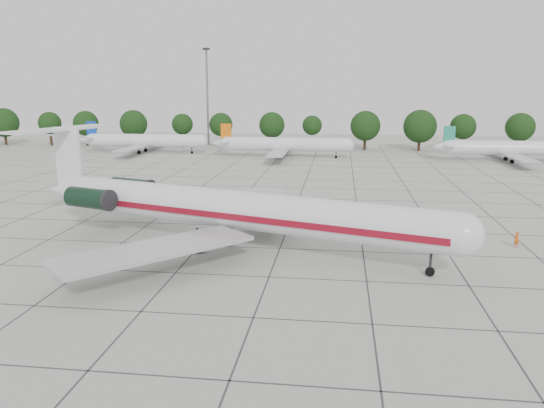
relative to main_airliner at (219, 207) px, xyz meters
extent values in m
plane|color=#AFAFA7|center=(6.05, -0.27, -3.91)|extent=(260.00, 260.00, 0.00)
cube|color=#383838|center=(6.05, 14.73, -3.90)|extent=(170.00, 170.00, 0.02)
cylinder|color=silver|center=(2.49, -0.82, -0.04)|extent=(38.97, 15.87, 3.65)
sphere|color=silver|center=(21.41, -7.02, -0.04)|extent=(3.65, 3.65, 3.65)
cone|color=silver|center=(-19.05, 6.25, -0.04)|extent=(6.39, 5.19, 3.65)
cube|color=maroon|center=(3.07, 0.94, -0.31)|extent=(36.80, 12.12, 0.61)
cube|color=maroon|center=(1.92, -2.57, -0.31)|extent=(36.80, 12.12, 0.61)
cube|color=#B7BABC|center=(2.97, 9.50, -1.53)|extent=(7.03, 17.08, 0.33)
cube|color=#B7BABC|center=(-3.24, -9.41, -1.53)|extent=(15.06, 15.58, 0.33)
cube|color=black|center=(-11.97, 6.54, 0.30)|extent=(2.76, 2.12, 0.28)
cylinder|color=black|center=(-11.73, 7.28, 0.30)|extent=(5.70, 3.65, 2.10)
cube|color=black|center=(-13.52, 1.82, 0.30)|extent=(2.76, 2.12, 0.28)
cylinder|color=black|center=(-13.76, 1.08, 0.30)|extent=(5.70, 3.65, 2.10)
cube|color=silver|center=(-18.53, 6.08, 3.84)|extent=(3.46, 1.40, 6.64)
cube|color=silver|center=(-19.26, 6.32, 6.93)|extent=(7.29, 13.65, 0.24)
cylinder|color=black|center=(19.31, -6.33, -2.86)|extent=(0.28, 0.28, 2.10)
cylinder|color=black|center=(19.31, -6.33, -3.52)|extent=(0.83, 0.54, 0.77)
cylinder|color=black|center=(0.23, 2.95, -2.47)|extent=(0.33, 0.33, 1.99)
cylinder|color=black|center=(0.23, 2.95, -3.35)|extent=(1.26, 0.98, 1.11)
cylinder|color=black|center=(-1.56, -2.52, -2.47)|extent=(0.33, 0.33, 1.99)
cylinder|color=black|center=(-1.56, -2.52, -3.35)|extent=(1.26, 0.98, 1.11)
imported|color=#DC590C|center=(29.02, 3.14, -3.12)|extent=(0.68, 0.58, 1.56)
cylinder|color=silver|center=(-34.30, 72.04, -0.91)|extent=(27.20, 3.00, 3.00)
cube|color=#B7BABC|center=(-35.30, 72.04, -2.11)|extent=(3.50, 27.20, 0.25)
cube|color=#0C39A3|center=(-47.74, 72.04, 1.69)|extent=(2.40, 0.25, 3.60)
cylinder|color=black|center=(-35.30, 74.24, -3.51)|extent=(0.80, 0.45, 0.80)
cylinder|color=black|center=(-35.30, 69.84, -3.51)|extent=(0.80, 0.45, 0.80)
cylinder|color=silver|center=(-0.40, 67.77, -0.91)|extent=(27.20, 3.00, 3.00)
cube|color=#B7BABC|center=(-1.40, 67.77, -2.11)|extent=(3.50, 27.20, 0.25)
cube|color=orange|center=(-13.84, 67.77, 1.69)|extent=(2.40, 0.25, 3.60)
cylinder|color=black|center=(-1.40, 69.97, -3.51)|extent=(0.80, 0.45, 0.80)
cylinder|color=black|center=(-1.40, 65.57, -3.51)|extent=(0.80, 0.45, 0.80)
cylinder|color=silver|center=(47.83, 66.37, -0.91)|extent=(27.20, 3.00, 3.00)
cube|color=#B7BABC|center=(46.83, 66.37, -2.11)|extent=(3.50, 27.20, 0.25)
cube|color=#1D8367|center=(34.39, 66.37, 1.69)|extent=(2.40, 0.25, 3.60)
cylinder|color=black|center=(46.83, 68.57, -3.51)|extent=(0.80, 0.45, 0.80)
cylinder|color=black|center=(46.83, 64.17, -3.51)|extent=(0.80, 0.45, 0.80)
cylinder|color=#332114|center=(-78.78, 84.73, -2.66)|extent=(0.70, 0.70, 2.50)
sphere|color=black|center=(-78.78, 84.73, 2.09)|extent=(7.79, 7.79, 7.79)
cylinder|color=#332114|center=(-65.59, 84.73, -2.66)|extent=(0.70, 0.70, 2.50)
sphere|color=black|center=(-65.59, 84.73, 2.09)|extent=(5.94, 5.94, 5.94)
cylinder|color=#332114|center=(-55.40, 84.73, -2.66)|extent=(0.70, 0.70, 2.50)
sphere|color=black|center=(-55.40, 84.73, 2.09)|extent=(6.57, 6.57, 6.57)
cylinder|color=#332114|center=(-42.21, 84.73, -2.66)|extent=(0.70, 0.70, 2.50)
sphere|color=black|center=(-42.21, 84.73, 2.09)|extent=(7.15, 7.15, 7.15)
cylinder|color=#332114|center=(-29.02, 84.73, -2.66)|extent=(0.70, 0.70, 2.50)
sphere|color=black|center=(-29.02, 84.73, 2.09)|extent=(5.43, 5.43, 5.43)
cylinder|color=#332114|center=(-18.83, 84.73, -2.66)|extent=(0.70, 0.70, 2.50)
sphere|color=black|center=(-18.83, 84.73, 2.09)|extent=(5.99, 5.99, 5.99)
cylinder|color=#332114|center=(-5.64, 84.73, -2.66)|extent=(0.70, 0.70, 2.50)
sphere|color=black|center=(-5.64, 84.73, 2.09)|extent=(6.50, 6.50, 6.50)
cylinder|color=#332114|center=(4.55, 84.73, -2.66)|extent=(0.70, 0.70, 2.50)
sphere|color=black|center=(4.55, 84.73, 2.09)|extent=(4.93, 4.93, 4.93)
cylinder|color=#332114|center=(17.74, 84.73, -2.66)|extent=(0.70, 0.70, 2.50)
sphere|color=black|center=(17.74, 84.73, 2.09)|extent=(7.40, 7.40, 7.40)
cylinder|color=#332114|center=(30.93, 84.73, -2.66)|extent=(0.70, 0.70, 2.50)
sphere|color=black|center=(30.93, 84.73, 2.09)|extent=(8.08, 8.08, 8.08)
cylinder|color=#332114|center=(41.12, 84.73, -2.66)|extent=(0.70, 0.70, 2.50)
sphere|color=black|center=(41.12, 84.73, 2.09)|extent=(6.17, 6.17, 6.17)
cylinder|color=#332114|center=(54.31, 84.73, -2.66)|extent=(0.70, 0.70, 2.50)
sphere|color=black|center=(54.31, 84.73, 2.09)|extent=(6.82, 6.82, 6.82)
cylinder|color=slate|center=(-23.95, 91.73, 8.59)|extent=(0.56, 0.56, 25.00)
cube|color=black|center=(-23.95, 91.73, 21.29)|extent=(1.60, 1.60, 0.50)
camera|label=1|loc=(11.58, -49.44, 11.49)|focal=35.00mm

